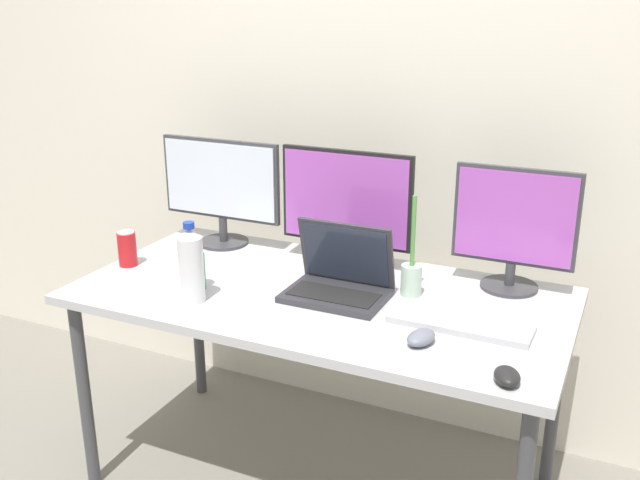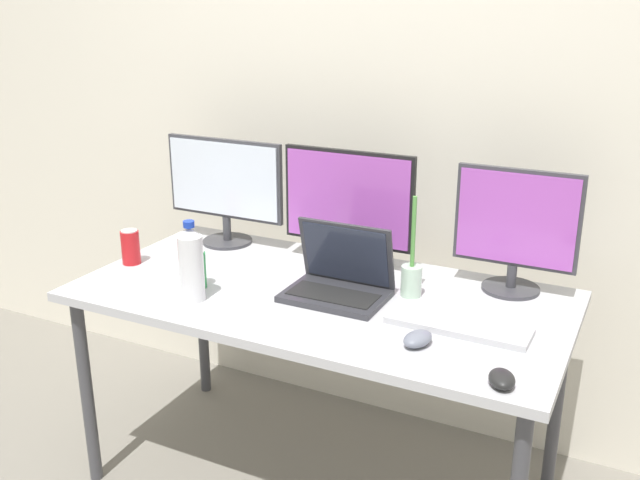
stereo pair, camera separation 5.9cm
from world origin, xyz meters
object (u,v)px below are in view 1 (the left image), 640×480
keyboard_main (460,324)px  mouse_by_keyboard (507,376)px  mouse_by_laptop (421,337)px  work_desk (320,309)px  water_bottle (191,265)px  monitor_center (346,204)px  monitor_right (514,226)px  laptop_silver (340,279)px  monitor_left (221,187)px  soda_can_near_keyboard (127,249)px  soda_can_by_laptop (195,271)px  bamboo_vase (411,276)px

keyboard_main → mouse_by_keyboard: bearing=-53.9°
keyboard_main → mouse_by_laptop: mouse_by_laptop is taller
work_desk → water_bottle: 0.45m
monitor_center → water_bottle: size_ratio=1.85×
work_desk → monitor_right: 0.69m
laptop_silver → mouse_by_laptop: 0.41m
monitor_left → mouse_by_laptop: (0.95, -0.49, -0.21)m
monitor_left → soda_can_near_keyboard: monitor_left is taller
monitor_right → keyboard_main: monitor_right is taller
monitor_left → laptop_silver: bearing=-24.2°
monitor_center → laptop_silver: size_ratio=1.51×
monitor_right → monitor_left: bearing=-179.2°
work_desk → soda_can_by_laptop: soda_can_by_laptop is taller
bamboo_vase → water_bottle: bearing=-150.9°
mouse_by_keyboard → mouse_by_laptop: 0.28m
monitor_left → keyboard_main: (1.03, -0.34, -0.22)m
keyboard_main → soda_can_by_laptop: (-0.87, -0.08, 0.05)m
keyboard_main → soda_can_by_laptop: bearing=-173.8°
work_desk → keyboard_main: keyboard_main is taller
monitor_right → laptop_silver: bearing=-149.2°
monitor_center → mouse_by_keyboard: monitor_center is taller
work_desk → laptop_silver: (0.07, 0.00, 0.12)m
work_desk → soda_can_by_laptop: size_ratio=12.64×
monitor_left → mouse_by_laptop: bearing=-27.3°
monitor_center → laptop_silver: monitor_center is taller
monitor_right → bamboo_vase: size_ratio=1.23×
work_desk → soda_can_by_laptop: bearing=-159.3°
monitor_center → keyboard_main: 0.64m
laptop_silver → soda_can_by_laptop: size_ratio=2.55×
laptop_silver → keyboard_main: bearing=-9.3°
monitor_right → water_bottle: monitor_right is taller
monitor_left → bamboo_vase: bearing=-11.9°
mouse_by_keyboard → soda_can_near_keyboard: 1.42m
monitor_center → bamboo_vase: (0.30, -0.16, -0.16)m
monitor_center → soda_can_by_laptop: bearing=-131.0°
work_desk → laptop_silver: 0.13m
bamboo_vase → mouse_by_keyboard: bearing=-47.9°
work_desk → soda_can_near_keyboard: size_ratio=12.64×
monitor_right → mouse_by_laptop: 0.56m
laptop_silver → soda_can_by_laptop: bearing=-161.8°
keyboard_main → bamboo_vase: bamboo_vase is taller
mouse_by_laptop → soda_can_by_laptop: size_ratio=0.81×
laptop_silver → mouse_by_keyboard: (0.60, -0.33, -0.04)m
monitor_center → mouse_by_laptop: size_ratio=4.74×
mouse_by_laptop → soda_can_near_keyboard: 1.15m
laptop_silver → water_bottle: bearing=-149.6°
laptop_silver → keyboard_main: (0.41, -0.07, -0.05)m
monitor_left → monitor_right: 1.10m
keyboard_main → mouse_by_keyboard: mouse_by_keyboard is taller
mouse_by_keyboard → mouse_by_laptop: bearing=134.9°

